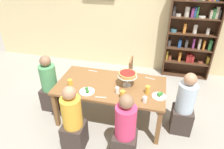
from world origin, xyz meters
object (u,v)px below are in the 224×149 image
Objects in this scene: salad_plate_far_diner at (159,95)px; cutlery_knife_near at (101,97)px; beer_glass_amber_tall at (70,83)px; salad_plate_near_diner at (87,91)px; cutlery_knife_far at (93,71)px; diner_head_west at (50,87)px; cutlery_fork_near at (150,78)px; deep_dish_pizza_stand at (127,75)px; water_glass_clear_near at (145,100)px; dining_table at (111,88)px; beer_glass_amber_short at (148,90)px; cutlery_fork_far at (130,75)px; diner_near_right at (125,132)px; diner_near_left at (73,123)px; diner_head_east at (184,108)px; water_glass_clear_far at (117,90)px; chair_far_right at (135,76)px; beer_glass_amber_spare at (123,95)px; bookshelf at (192,31)px.

salad_plate_far_diner reaches higher than cutlery_knife_near.
salad_plate_near_diner is at bearing -14.66° from beer_glass_amber_tall.
diner_head_west is at bearing 30.68° from cutlery_knife_far.
cutlery_fork_near and cutlery_knife_far have the same top height.
deep_dish_pizza_stand is 1.45× the size of salad_plate_far_diner.
cutlery_knife_near is (-0.69, -0.05, -0.05)m from water_glass_clear_near.
cutlery_knife_far is at bearing 139.72° from dining_table.
beer_glass_amber_short reaches higher than cutlery_fork_far.
salad_plate_far_diner reaches higher than cutlery_fork_far.
diner_near_right is at bearing -26.28° from diner_head_west.
diner_head_east is (1.66, 0.77, 0.00)m from diner_near_left.
water_glass_clear_far is at bearing 10.13° from diner_head_east.
chair_far_right is at bearing 45.72° from beer_glass_amber_tall.
water_glass_clear_far reaches higher than water_glass_clear_near.
diner_near_right is 0.82m from salad_plate_far_diner.
diner_near_left reaches higher than cutlery_fork_near.
diner_head_west is at bearing -62.93° from chair_far_right.
beer_glass_amber_spare is (-0.37, -0.23, 0.00)m from beer_glass_amber_short.
beer_glass_amber_short is (0.23, 0.69, 0.32)m from diner_near_right.
cutlery_knife_far is (-0.79, -0.42, 0.26)m from chair_far_right.
bookshelf is at bearing -104.77° from cutlery_fork_near.
beer_glass_amber_tall reaches higher than cutlery_knife_far.
deep_dish_pizza_stand is 0.84m from cutlery_knife_far.
diner_near_left is 1.00× the size of diner_near_right.
cutlery_fork_far is at bearing 89.88° from beer_glass_amber_spare.
deep_dish_pizza_stand is 2.30× the size of beer_glass_amber_spare.
diner_near_left is at bearing -146.04° from beer_glass_amber_spare.
beer_glass_amber_spare reaches higher than dining_table.
chair_far_right is at bearing 2.63° from diner_near_right.
diner_near_right reaches higher than cutlery_knife_near.
cutlery_knife_near is at bearing 58.07° from cutlery_fork_near.
beer_glass_amber_spare reaches higher than cutlery_knife_far.
water_glass_clear_near is 1.30m from cutlery_knife_far.
diner_head_east is (-0.19, -2.02, -0.67)m from bookshelf.
diner_head_east is at bearing -47.88° from diner_near_right.
cutlery_fork_near is (-0.80, -1.64, -0.42)m from bookshelf.
diner_head_west is 1.00× the size of diner_head_east.
beer_glass_amber_spare is (-0.99, -0.32, 0.32)m from diner_head_east.
water_glass_clear_near is 0.72m from cutlery_fork_near.
water_glass_clear_near is (0.95, -0.04, 0.03)m from salad_plate_near_diner.
cutlery_fork_far is at bearing 14.60° from diner_head_west.
cutlery_knife_near is (0.59, -0.17, -0.06)m from beer_glass_amber_tall.
diner_near_right reaches higher than cutlery_fork_near.
chair_far_right is (1.55, 0.79, -0.01)m from diner_head_west.
diner_near_right is 0.96m from deep_dish_pizza_stand.
beer_glass_amber_tall is at bearing 156.61° from cutlery_knife_near.
dining_table is at bearing -26.67° from diner_near_left.
salad_plate_far_diner is 1.26× the size of cutlery_knife_far.
diner_head_west is 1.81m from diner_near_right.
diner_near_right is 6.39× the size of cutlery_fork_far.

